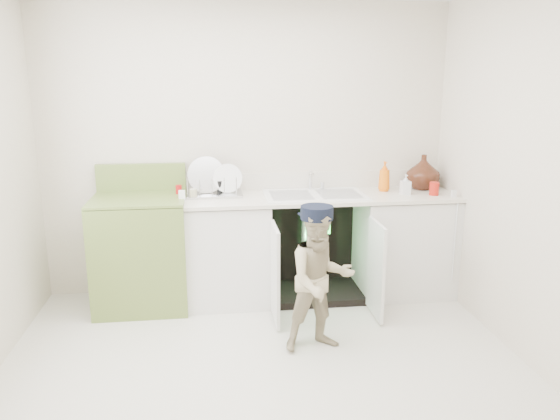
% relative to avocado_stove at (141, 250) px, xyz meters
% --- Properties ---
extents(ground, '(3.50, 3.50, 0.00)m').
position_rel_avocado_stove_xyz_m(ground, '(0.91, -1.18, -0.48)').
color(ground, beige).
rests_on(ground, ground).
extents(room_shell, '(6.00, 5.50, 1.26)m').
position_rel_avocado_stove_xyz_m(room_shell, '(0.91, -1.18, 0.77)').
color(room_shell, beige).
rests_on(room_shell, ground).
extents(counter_run, '(2.44, 1.02, 1.21)m').
position_rel_avocado_stove_xyz_m(counter_run, '(1.48, 0.03, -0.01)').
color(counter_run, silver).
rests_on(counter_run, ground).
extents(avocado_stove, '(0.75, 0.65, 1.16)m').
position_rel_avocado_stove_xyz_m(avocado_stove, '(0.00, 0.00, 0.00)').
color(avocado_stove, olive).
rests_on(avocado_stove, ground).
extents(repair_worker, '(0.56, 0.85, 1.03)m').
position_rel_avocado_stove_xyz_m(repair_worker, '(1.32, -0.93, 0.04)').
color(repair_worker, tan).
rests_on(repair_worker, ground).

